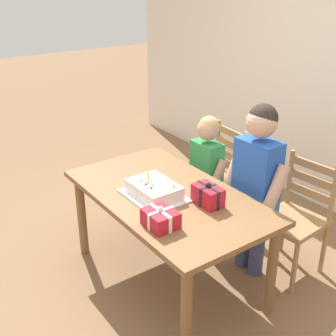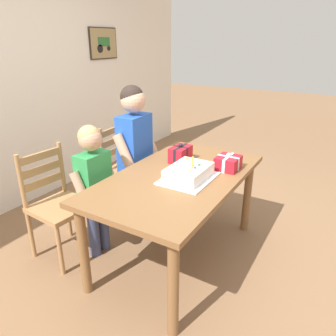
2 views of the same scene
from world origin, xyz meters
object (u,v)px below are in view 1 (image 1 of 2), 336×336
object	(u,v)px
child_older	(257,175)
chair_right	(296,217)
gift_box_red_large	(208,195)
chair_left	(216,175)
gift_box_beside_cake	(161,218)
child_younger	(206,167)
dining_table	(167,205)
birthday_cake	(154,190)

from	to	relation	value
child_older	chair_right	bearing A→B (deg)	55.85
child_older	gift_box_red_large	bearing A→B (deg)	-88.66
child_older	chair_left	bearing A→B (deg)	159.51
gift_box_beside_cake	child_younger	bearing A→B (deg)	124.56
chair_left	child_younger	xyz separation A→B (m)	(0.17, -0.27, 0.22)
dining_table	chair_left	world-z (taller)	chair_left
child_older	child_younger	xyz separation A→B (m)	(-0.56, 0.00, -0.14)
chair_left	child_older	xyz separation A→B (m)	(0.73, -0.27, 0.36)
gift_box_red_large	chair_right	size ratio (longest dim) A/B	0.23
dining_table	chair_right	world-z (taller)	chair_right
child_older	child_younger	size ratio (longest dim) A/B	1.21
chair_right	child_younger	distance (m)	0.82
gift_box_red_large	child_younger	distance (m)	0.75
gift_box_red_large	chair_left	world-z (taller)	chair_left
dining_table	chair_right	distance (m)	1.00
birthday_cake	chair_right	bearing A→B (deg)	64.25
gift_box_red_large	child_older	xyz separation A→B (m)	(-0.01, 0.47, 0.02)
chair_left	gift_box_red_large	bearing A→B (deg)	-45.24
gift_box_red_large	dining_table	bearing A→B (deg)	-154.73
dining_table	gift_box_red_large	distance (m)	0.35
dining_table	gift_box_red_large	bearing A→B (deg)	25.27
gift_box_red_large	chair_left	distance (m)	1.10
chair_right	child_younger	bearing A→B (deg)	-159.93
chair_left	chair_right	world-z (taller)	same
birthday_cake	chair_left	bearing A→B (deg)	114.19
dining_table	child_younger	size ratio (longest dim) A/B	1.38
chair_left	child_younger	size ratio (longest dim) A/B	0.82
birthday_cake	child_older	size ratio (longest dim) A/B	0.32
birthday_cake	chair_right	xyz separation A→B (m)	(0.47, 0.98, -0.33)
dining_table	chair_left	size ratio (longest dim) A/B	1.69
chair_right	chair_left	bearing A→B (deg)	-180.00
dining_table	chair_left	xyz separation A→B (m)	(-0.45, 0.88, -0.18)
dining_table	child_younger	world-z (taller)	child_younger
gift_box_red_large	gift_box_beside_cake	world-z (taller)	gift_box_red_large
chair_right	child_older	bearing A→B (deg)	-124.15
chair_left	child_older	size ratio (longest dim) A/B	0.68
child_younger	chair_left	bearing A→B (deg)	121.96
chair_left	chair_right	xyz separation A→B (m)	(0.91, 0.00, 0.00)
gift_box_red_large	child_older	world-z (taller)	child_older
chair_right	child_older	size ratio (longest dim) A/B	0.68
birthday_cake	chair_left	xyz separation A→B (m)	(-0.44, 0.98, -0.33)
dining_table	child_older	xyz separation A→B (m)	(0.27, 0.60, 0.18)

